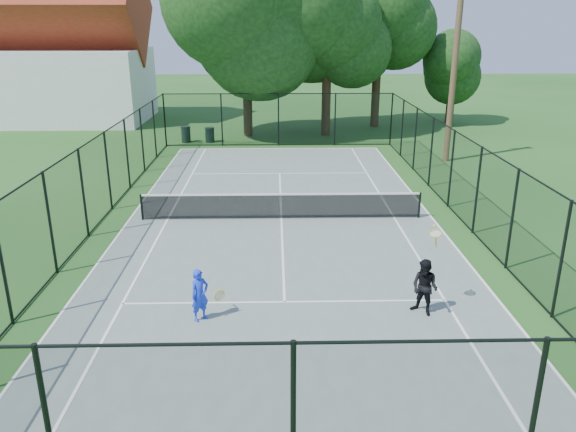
{
  "coord_description": "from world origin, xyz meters",
  "views": [
    {
      "loc": [
        -0.21,
        -19.17,
        6.81
      ],
      "look_at": [
        0.17,
        -3.0,
        1.2
      ],
      "focal_mm": 35.0,
      "sensor_mm": 36.0,
      "label": 1
    }
  ],
  "objects_px": {
    "player_black": "(425,287)",
    "trash_bin_left": "(186,134)",
    "utility_pole": "(454,72)",
    "player_blue": "(200,295)",
    "tennis_net": "(281,205)",
    "trash_bin_right": "(210,135)"
  },
  "relations": [
    {
      "from": "player_black",
      "to": "trash_bin_left",
      "type": "bearing_deg",
      "value": 112.8
    },
    {
      "from": "utility_pole",
      "to": "player_blue",
      "type": "height_order",
      "value": "utility_pole"
    },
    {
      "from": "tennis_net",
      "to": "player_blue",
      "type": "xyz_separation_m",
      "value": [
        -2.01,
        -7.22,
        0.13
      ]
    },
    {
      "from": "trash_bin_right",
      "to": "player_black",
      "type": "relative_size",
      "value": 0.41
    },
    {
      "from": "player_blue",
      "to": "trash_bin_right",
      "type": "bearing_deg",
      "value": 95.58
    },
    {
      "from": "player_blue",
      "to": "player_black",
      "type": "relative_size",
      "value": 0.6
    },
    {
      "from": "tennis_net",
      "to": "trash_bin_left",
      "type": "distance_m",
      "value": 15.08
    },
    {
      "from": "trash_bin_left",
      "to": "trash_bin_right",
      "type": "bearing_deg",
      "value": 1.1
    },
    {
      "from": "trash_bin_left",
      "to": "tennis_net",
      "type": "bearing_deg",
      "value": -68.59
    },
    {
      "from": "trash_bin_right",
      "to": "trash_bin_left",
      "type": "bearing_deg",
      "value": -178.9
    },
    {
      "from": "trash_bin_left",
      "to": "player_black",
      "type": "distance_m",
      "value": 22.89
    },
    {
      "from": "utility_pole",
      "to": "tennis_net",
      "type": "bearing_deg",
      "value": -133.77
    },
    {
      "from": "tennis_net",
      "to": "trash_bin_right",
      "type": "distance_m",
      "value": 14.65
    },
    {
      "from": "player_black",
      "to": "trash_bin_right",
      "type": "bearing_deg",
      "value": 109.45
    },
    {
      "from": "trash_bin_left",
      "to": "utility_pole",
      "type": "distance_m",
      "value": 15.52
    },
    {
      "from": "tennis_net",
      "to": "trash_bin_left",
      "type": "bearing_deg",
      "value": 111.41
    },
    {
      "from": "trash_bin_left",
      "to": "utility_pole",
      "type": "xyz_separation_m",
      "value": [
        14.13,
        -5.03,
        3.98
      ]
    },
    {
      "from": "trash_bin_left",
      "to": "trash_bin_right",
      "type": "xyz_separation_m",
      "value": [
        1.41,
        0.03,
        -0.04
      ]
    },
    {
      "from": "utility_pole",
      "to": "player_black",
      "type": "xyz_separation_m",
      "value": [
        -5.25,
        -16.07,
        -3.69
      ]
    },
    {
      "from": "player_black",
      "to": "tennis_net",
      "type": "bearing_deg",
      "value": 115.48
    },
    {
      "from": "tennis_net",
      "to": "player_black",
      "type": "relative_size",
      "value": 4.71
    },
    {
      "from": "player_black",
      "to": "player_blue",
      "type": "bearing_deg",
      "value": -178.34
    }
  ]
}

